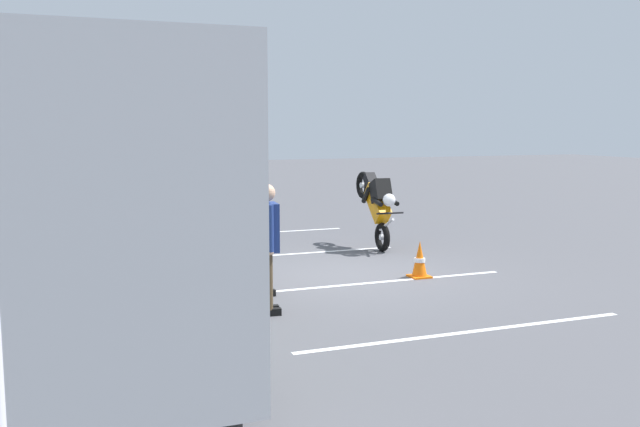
{
  "coord_description": "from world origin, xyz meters",
  "views": [
    {
      "loc": [
        -11.02,
        4.73,
        2.58
      ],
      "look_at": [
        -0.1,
        0.48,
        1.1
      ],
      "focal_mm": 38.97,
      "sensor_mm": 36.0,
      "label": 1
    }
  ],
  "objects_px": {
    "traffic_cone": "(420,260)",
    "parked_motorcycle_silver": "(182,250)",
    "spectator_left": "(262,232)",
    "spectator_centre": "(246,219)",
    "stunt_motorcycle": "(377,201)",
    "tour_bus": "(65,195)",
    "spectator_far_left": "(267,237)"
  },
  "relations": [
    {
      "from": "traffic_cone",
      "to": "parked_motorcycle_silver",
      "type": "bearing_deg",
      "value": 68.76
    },
    {
      "from": "spectator_left",
      "to": "spectator_centre",
      "type": "relative_size",
      "value": 0.95
    },
    {
      "from": "parked_motorcycle_silver",
      "to": "stunt_motorcycle",
      "type": "xyz_separation_m",
      "value": [
        1.28,
        -4.32,
        0.53
      ]
    },
    {
      "from": "tour_bus",
      "to": "spectator_left",
      "type": "relative_size",
      "value": 6.52
    },
    {
      "from": "spectator_centre",
      "to": "stunt_motorcycle",
      "type": "xyz_separation_m",
      "value": [
        1.88,
        -3.34,
        -0.03
      ]
    },
    {
      "from": "stunt_motorcycle",
      "to": "traffic_cone",
      "type": "height_order",
      "value": "stunt_motorcycle"
    },
    {
      "from": "spectator_far_left",
      "to": "spectator_left",
      "type": "bearing_deg",
      "value": -12.86
    },
    {
      "from": "spectator_centre",
      "to": "parked_motorcycle_silver",
      "type": "bearing_deg",
      "value": 58.58
    },
    {
      "from": "tour_bus",
      "to": "spectator_centre",
      "type": "distance_m",
      "value": 3.09
    },
    {
      "from": "spectator_left",
      "to": "stunt_motorcycle",
      "type": "relative_size",
      "value": 0.82
    },
    {
      "from": "spectator_far_left",
      "to": "traffic_cone",
      "type": "distance_m",
      "value": 3.48
    },
    {
      "from": "tour_bus",
      "to": "traffic_cone",
      "type": "height_order",
      "value": "tour_bus"
    },
    {
      "from": "spectator_centre",
      "to": "tour_bus",
      "type": "bearing_deg",
      "value": 110.86
    },
    {
      "from": "spectator_left",
      "to": "parked_motorcycle_silver",
      "type": "xyz_separation_m",
      "value": [
        1.75,
        0.92,
        -0.5
      ]
    },
    {
      "from": "tour_bus",
      "to": "spectator_centre",
      "type": "height_order",
      "value": "tour_bus"
    },
    {
      "from": "spectator_centre",
      "to": "stunt_motorcycle",
      "type": "height_order",
      "value": "spectator_centre"
    },
    {
      "from": "parked_motorcycle_silver",
      "to": "traffic_cone",
      "type": "distance_m",
      "value": 4.08
    },
    {
      "from": "tour_bus",
      "to": "spectator_centre",
      "type": "bearing_deg",
      "value": -69.14
    },
    {
      "from": "tour_bus",
      "to": "stunt_motorcycle",
      "type": "bearing_deg",
      "value": -64.43
    },
    {
      "from": "tour_bus",
      "to": "spectator_far_left",
      "type": "relative_size",
      "value": 6.0
    },
    {
      "from": "traffic_cone",
      "to": "spectator_left",
      "type": "bearing_deg",
      "value": 95.5
    },
    {
      "from": "spectator_centre",
      "to": "spectator_far_left",
      "type": "bearing_deg",
      "value": 172.31
    },
    {
      "from": "tour_bus",
      "to": "spectator_centre",
      "type": "relative_size",
      "value": 6.21
    },
    {
      "from": "spectator_centre",
      "to": "traffic_cone",
      "type": "distance_m",
      "value": 3.05
    },
    {
      "from": "tour_bus",
      "to": "stunt_motorcycle",
      "type": "relative_size",
      "value": 5.37
    },
    {
      "from": "spectator_far_left",
      "to": "spectator_left",
      "type": "relative_size",
      "value": 1.09
    },
    {
      "from": "spectator_far_left",
      "to": "stunt_motorcycle",
      "type": "bearing_deg",
      "value": -41.74
    },
    {
      "from": "parked_motorcycle_silver",
      "to": "stunt_motorcycle",
      "type": "distance_m",
      "value": 4.53
    },
    {
      "from": "spectator_left",
      "to": "tour_bus",
      "type": "bearing_deg",
      "value": 88.36
    },
    {
      "from": "stunt_motorcycle",
      "to": "spectator_far_left",
      "type": "bearing_deg",
      "value": 138.26
    },
    {
      "from": "spectator_centre",
      "to": "traffic_cone",
      "type": "relative_size",
      "value": 2.77
    },
    {
      "from": "tour_bus",
      "to": "parked_motorcycle_silver",
      "type": "xyz_separation_m",
      "value": [
        1.67,
        -1.86,
        -1.16
      ]
    }
  ]
}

